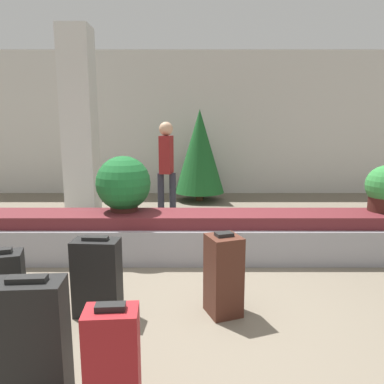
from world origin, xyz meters
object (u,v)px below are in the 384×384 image
potted_plant_1 (123,184)px  suitcase_2 (97,277)px  suitcase_0 (114,377)px  suitcase_1 (5,307)px  suitcase_4 (224,275)px  traveler_0 (166,162)px  pillar (79,124)px  decorated_tree (199,151)px  suitcase_3 (33,342)px

potted_plant_1 → suitcase_2: bearing=-88.8°
suitcase_0 → suitcase_2: bearing=103.2°
suitcase_1 → suitcase_4: (1.53, 0.62, -0.04)m
traveler_0 → suitcase_4: bearing=-158.6°
pillar → decorated_tree: 2.48m
pillar → suitcase_4: bearing=-58.5°
suitcase_1 → suitcase_2: suitcase_1 is taller
suitcase_4 → potted_plant_1: size_ratio=1.07×
suitcase_0 → suitcase_1: 1.12m
suitcase_2 → traveler_0: (0.37, 3.26, 0.64)m
suitcase_2 → traveler_0: traveler_0 is taller
traveler_0 → decorated_tree: (0.58, 1.54, 0.07)m
suitcase_3 → decorated_tree: 5.95m
suitcase_2 → potted_plant_1: potted_plant_1 is taller
suitcase_0 → suitcase_4: suitcase_0 is taller
suitcase_0 → potted_plant_1: 2.87m
suitcase_2 → suitcase_4: (1.06, 0.01, 0.01)m
suitcase_2 → decorated_tree: 4.94m
suitcase_3 → suitcase_1: bearing=127.2°
suitcase_4 → traveler_0: size_ratio=0.44×
suitcase_1 → suitcase_0: bearing=-55.0°
suitcase_4 → potted_plant_1: potted_plant_1 is taller
pillar → suitcase_2: size_ratio=4.68×
suitcase_3 → pillar: bearing=98.5°
suitcase_0 → suitcase_3: bearing=146.7°
potted_plant_1 → decorated_tree: 3.45m
pillar → potted_plant_1: pillar is taller
suitcase_2 → decorated_tree: (0.95, 4.80, 0.70)m
suitcase_4 → suitcase_1: bearing=-177.9°
suitcase_1 → decorated_tree: (1.42, 5.41, 0.65)m
suitcase_2 → decorated_tree: bearing=83.0°
suitcase_1 → traveler_0: traveler_0 is taller
suitcase_3 → potted_plant_1: (0.08, 2.50, 0.50)m
potted_plant_1 → pillar: bearing=117.7°
suitcase_3 → decorated_tree: (1.06, 5.81, 0.66)m
traveler_0 → suitcase_2: bearing=-177.0°
suitcase_0 → suitcase_3: 0.60m
potted_plant_1 → decorated_tree: decorated_tree is taller
suitcase_0 → suitcase_3: size_ratio=0.98×
decorated_tree → suitcase_2: bearing=-101.2°
pillar → suitcase_4: size_ratio=4.49×
decorated_tree → pillar: bearing=-150.5°
suitcase_4 → potted_plant_1: 1.91m
pillar → decorated_tree: size_ratio=1.69×
suitcase_1 → traveler_0: size_ratio=0.48×
suitcase_4 → pillar: bearing=101.4°
suitcase_1 → decorated_tree: decorated_tree is taller
suitcase_1 → suitcase_3: bearing=-65.3°
suitcase_2 → suitcase_3: size_ratio=0.89×
suitcase_2 → decorated_tree: decorated_tree is taller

